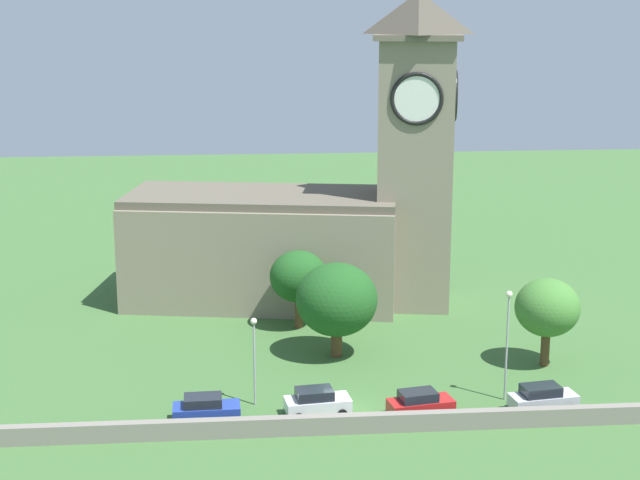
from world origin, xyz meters
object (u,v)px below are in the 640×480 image
(car_silver, at_px, (543,398))
(tree_riverside_west, at_px, (299,277))
(tree_churchyard, at_px, (337,300))
(tree_riverside_east, at_px, (547,308))
(streetlamp_central, at_px, (508,329))
(streetlamp_west_mid, at_px, (254,346))
(car_white, at_px, (317,402))
(car_blue, at_px, (206,409))
(church, at_px, (308,218))
(car_red, at_px, (420,403))

(car_silver, relative_size, tree_riverside_west, 0.71)
(tree_churchyard, relative_size, tree_riverside_east, 1.10)
(streetlamp_central, bearing_deg, streetlamp_west_mid, 178.04)
(car_white, bearing_deg, tree_riverside_east, 23.32)
(tree_churchyard, bearing_deg, tree_riverside_east, -12.18)
(streetlamp_central, bearing_deg, tree_churchyard, 138.22)
(car_white, height_order, streetlamp_west_mid, streetlamp_west_mid)
(tree_churchyard, bearing_deg, car_blue, -130.45)
(church, height_order, tree_riverside_west, church)
(church, bearing_deg, tree_riverside_west, -99.98)
(car_blue, bearing_deg, car_red, -1.13)
(church, height_order, streetlamp_west_mid, church)
(car_silver, height_order, tree_churchyard, tree_churchyard)
(car_blue, distance_m, car_red, 14.03)
(car_red, bearing_deg, tree_riverside_east, 37.13)
(car_white, distance_m, tree_riverside_east, 19.67)
(church, relative_size, tree_riverside_west, 4.61)
(car_white, height_order, streetlamp_central, streetlamp_central)
(streetlamp_central, xyz_separation_m, tree_riverside_east, (4.73, 6.18, -0.60))
(car_blue, xyz_separation_m, car_red, (14.03, -0.28, -0.02))
(streetlamp_central, xyz_separation_m, tree_churchyard, (-10.62, 9.49, -0.58))
(church, xyz_separation_m, car_white, (-1.30, -25.60, -6.75))
(car_white, height_order, tree_riverside_west, tree_riverside_west)
(car_white, height_order, car_silver, car_white)
(church, bearing_deg, car_silver, -62.42)
(car_blue, height_order, tree_riverside_west, tree_riverside_west)
(tree_riverside_west, height_order, tree_churchyard, tree_churchyard)
(car_red, relative_size, car_silver, 0.97)
(car_red, height_order, tree_riverside_west, tree_riverside_west)
(car_red, bearing_deg, church, 101.75)
(church, relative_size, car_silver, 6.51)
(streetlamp_west_mid, height_order, tree_churchyard, tree_churchyard)
(church, bearing_deg, streetlamp_central, -64.04)
(car_blue, distance_m, streetlamp_west_mid, 5.24)
(car_blue, relative_size, tree_churchyard, 0.60)
(car_silver, height_order, tree_riverside_west, tree_riverside_west)
(tree_riverside_east, bearing_deg, streetlamp_west_mid, -165.61)
(car_white, bearing_deg, car_red, -5.71)
(streetlamp_west_mid, bearing_deg, church, 77.26)
(car_white, distance_m, streetlamp_central, 13.77)
(car_white, bearing_deg, car_silver, -2.49)
(tree_riverside_west, distance_m, tree_riverside_east, 20.60)
(streetlamp_west_mid, xyz_separation_m, streetlamp_central, (17.06, -0.58, 0.92))
(tree_riverside_west, bearing_deg, church, 80.02)
(church, distance_m, streetlamp_west_mid, 24.38)
(streetlamp_west_mid, bearing_deg, streetlamp_central, -1.96)
(car_red, xyz_separation_m, tree_riverside_east, (11.01, 8.33, 3.64))
(car_silver, bearing_deg, church, 117.58)
(car_white, relative_size, streetlamp_central, 0.58)
(tree_riverside_west, xyz_separation_m, tree_riverside_east, (17.80, -10.38, 0.09))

